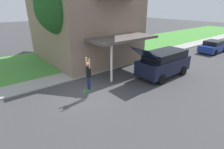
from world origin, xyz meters
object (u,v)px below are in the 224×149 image
at_px(suv_parked, 164,63).
at_px(skateboarder, 88,74).
at_px(car_down_street, 213,47).
at_px(lawn_tree_near, 62,9).
at_px(skateboard, 88,91).

xyz_separation_m(suv_parked, skateboarder, (-0.68, -6.43, 0.44)).
bearing_deg(car_down_street, skateboarder, -89.33).
height_order(lawn_tree_near, car_down_street, lawn_tree_near).
relative_size(lawn_tree_near, skateboard, 9.18).
height_order(lawn_tree_near, skateboarder, lawn_tree_near).
xyz_separation_m(car_down_street, skateboard, (0.11, -17.49, -0.25)).
distance_m(skateboarder, skateboard, 1.13).
xyz_separation_m(suv_parked, skateboard, (-0.77, -6.47, -0.69)).
relative_size(lawn_tree_near, suv_parked, 1.36).
bearing_deg(skateboarder, lawn_tree_near, 167.65).
bearing_deg(lawn_tree_near, skateboarder, -12.35).
xyz_separation_m(skateboarder, skateboard, (-0.09, -0.05, -1.13)).
distance_m(lawn_tree_near, skateboarder, 6.64).
distance_m(lawn_tree_near, skateboard, 7.24).
height_order(suv_parked, skateboarder, suv_parked).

